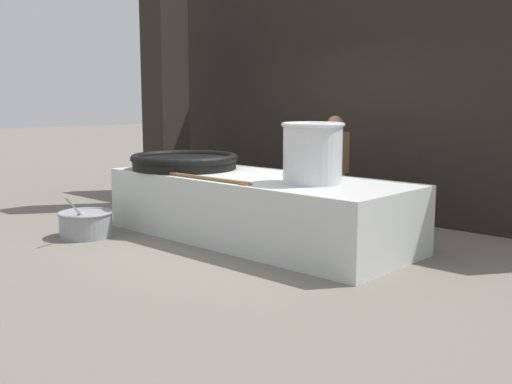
% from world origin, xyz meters
% --- Properties ---
extents(ground_plane, '(60.00, 60.00, 0.00)m').
position_xyz_m(ground_plane, '(0.00, 0.00, 0.00)').
color(ground_plane, slate).
extents(back_wall, '(7.55, 0.24, 3.65)m').
position_xyz_m(back_wall, '(0.00, 2.24, 1.83)').
color(back_wall, black).
rests_on(back_wall, ground_plane).
extents(support_pillar, '(0.52, 0.52, 3.65)m').
position_xyz_m(support_pillar, '(-2.68, 0.79, 1.83)').
color(support_pillar, black).
rests_on(support_pillar, ground_plane).
extents(hearth_platform, '(3.83, 1.47, 0.77)m').
position_xyz_m(hearth_platform, '(0.00, 0.00, 0.38)').
color(hearth_platform, silver).
rests_on(hearth_platform, ground_plane).
extents(giant_wok_near, '(1.39, 1.39, 0.20)m').
position_xyz_m(giant_wok_near, '(-1.18, -0.10, 0.87)').
color(giant_wok_near, black).
rests_on(giant_wok_near, hearth_platform).
extents(stock_pot, '(0.68, 0.68, 0.65)m').
position_xyz_m(stock_pot, '(0.86, -0.04, 1.10)').
color(stock_pot, silver).
rests_on(stock_pot, hearth_platform).
extents(stirring_paddle, '(1.42, 0.10, 0.04)m').
position_xyz_m(stirring_paddle, '(-0.15, -0.64, 0.78)').
color(stirring_paddle, brown).
rests_on(stirring_paddle, hearth_platform).
extents(cook, '(0.34, 0.53, 1.46)m').
position_xyz_m(cook, '(0.31, 1.13, 0.79)').
color(cook, brown).
rests_on(cook, ground_plane).
extents(prep_bowl_vegetables, '(0.66, 0.77, 0.58)m').
position_xyz_m(prep_bowl_vegetables, '(-1.61, -1.32, 0.17)').
color(prep_bowl_vegetables, gray).
rests_on(prep_bowl_vegetables, ground_plane).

